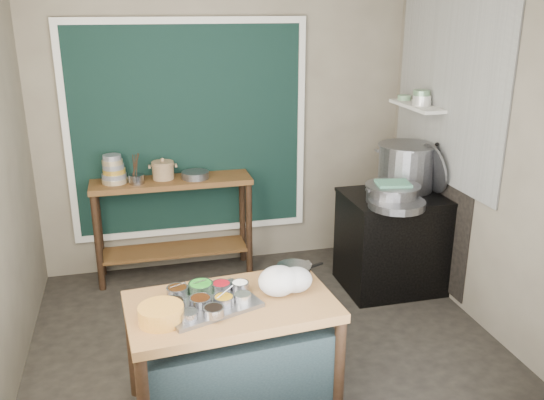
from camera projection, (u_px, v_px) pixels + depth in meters
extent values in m
cube|color=#2D2923|center=(263.00, 337.00, 4.51)|extent=(3.50, 3.00, 0.02)
cube|color=#786F5C|center=(225.00, 123.00, 5.44)|extent=(3.50, 0.02, 2.80)
cube|color=#786F5C|center=(482.00, 149.00, 4.46)|extent=(0.02, 3.00, 2.80)
cube|color=black|center=(189.00, 131.00, 5.33)|extent=(2.10, 0.02, 1.90)
cube|color=#B2B2AA|center=(448.00, 81.00, 4.81)|extent=(0.02, 1.70, 1.70)
cube|color=black|center=(430.00, 207.00, 5.27)|extent=(0.01, 1.30, 1.30)
cube|color=beige|center=(417.00, 106.00, 5.14)|extent=(0.22, 0.70, 0.03)
cube|color=brown|center=(233.00, 355.00, 3.61)|extent=(1.30, 0.81, 0.75)
cube|color=brown|center=(174.00, 228.00, 5.40)|extent=(1.45, 0.40, 0.95)
cube|color=black|center=(394.00, 243.00, 5.18)|extent=(0.90, 0.68, 0.85)
cube|color=black|center=(397.00, 197.00, 5.04)|extent=(0.92, 0.69, 0.03)
cube|color=gray|center=(208.00, 304.00, 3.45)|extent=(0.66, 0.56, 0.02)
cylinder|color=gray|center=(201.00, 288.00, 3.54)|extent=(0.16, 0.16, 0.06)
cylinder|color=silver|center=(242.00, 297.00, 3.45)|extent=(0.10, 0.10, 0.05)
cylinder|color=gray|center=(188.00, 315.00, 3.25)|extent=(0.11, 0.11, 0.05)
cylinder|color=gray|center=(240.00, 286.00, 3.58)|extent=(0.11, 0.11, 0.05)
cylinder|color=gray|center=(221.00, 287.00, 3.57)|extent=(0.12, 0.12, 0.05)
cylinder|color=gray|center=(200.00, 302.00, 3.39)|extent=(0.13, 0.13, 0.06)
cylinder|color=gray|center=(214.00, 311.00, 3.28)|extent=(0.12, 0.12, 0.05)
cylinder|color=gray|center=(224.00, 300.00, 3.40)|extent=(0.12, 0.12, 0.05)
cylinder|color=gray|center=(178.00, 291.00, 3.51)|extent=(0.13, 0.13, 0.06)
cylinder|color=gray|center=(173.00, 305.00, 3.35)|extent=(0.14, 0.14, 0.06)
cylinder|color=#C9803C|center=(161.00, 314.00, 3.25)|extent=(0.33, 0.33, 0.10)
ellipsoid|color=white|center=(278.00, 281.00, 3.55)|extent=(0.31, 0.29, 0.19)
ellipsoid|color=white|center=(295.00, 280.00, 3.59)|extent=(0.26, 0.24, 0.16)
cylinder|color=tan|center=(114.00, 180.00, 5.14)|extent=(0.23, 0.23, 0.04)
cylinder|color=gray|center=(114.00, 176.00, 5.12)|extent=(0.22, 0.22, 0.04)
cylinder|color=gold|center=(113.00, 171.00, 5.11)|extent=(0.20, 0.20, 0.04)
cylinder|color=gray|center=(113.00, 167.00, 5.10)|extent=(0.19, 0.19, 0.04)
cylinder|color=tan|center=(112.00, 162.00, 5.08)|extent=(0.18, 0.18, 0.04)
cylinder|color=gray|center=(112.00, 157.00, 5.07)|extent=(0.16, 0.16, 0.04)
cylinder|color=gray|center=(136.00, 179.00, 5.10)|extent=(0.18, 0.18, 0.08)
cylinder|color=gray|center=(195.00, 175.00, 5.26)|extent=(0.27, 0.27, 0.06)
cylinder|color=gray|center=(433.00, 168.00, 5.04)|extent=(0.12, 0.45, 0.45)
cube|color=#559878|center=(393.00, 183.00, 4.80)|extent=(0.31, 0.25, 0.02)
cylinder|color=gray|center=(397.00, 204.00, 4.72)|extent=(0.54, 0.54, 0.06)
cylinder|color=silver|center=(421.00, 103.00, 5.07)|extent=(0.17, 0.17, 0.04)
cylinder|color=silver|center=(422.00, 98.00, 5.05)|extent=(0.16, 0.16, 0.04)
cylinder|color=gray|center=(422.00, 93.00, 5.04)|extent=(0.15, 0.15, 0.04)
cylinder|color=gray|center=(404.00, 98.00, 5.37)|extent=(0.13, 0.13, 0.04)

